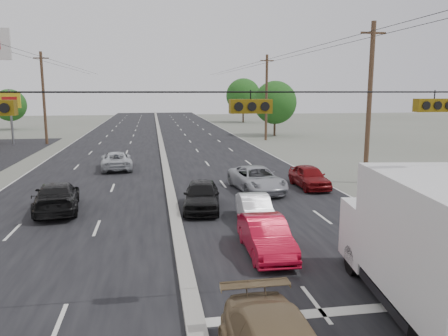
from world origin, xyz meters
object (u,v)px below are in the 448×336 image
(queue_car_a, at_px, (202,196))
(queue_car_e, at_px, (309,177))
(queue_car_d, at_px, (405,226))
(tree_right_mid, at_px, (275,103))
(queue_car_b, at_px, (255,210))
(tree_right_far, at_px, (243,96))
(oncoming_near, at_px, (57,197))
(utility_pole_left_c, at_px, (44,98))
(queue_car_c, at_px, (257,179))
(tree_left_far, at_px, (10,105))
(utility_pole_right_b, at_px, (369,103))
(pole_sign_far, at_px, (10,104))
(red_sedan, at_px, (266,236))
(utility_pole_right_c, at_px, (266,97))
(oncoming_far, at_px, (116,161))
(box_truck, at_px, (431,245))

(queue_car_a, relative_size, queue_car_e, 1.07)
(queue_car_d, bearing_deg, tree_right_mid, 77.95)
(queue_car_b, bearing_deg, tree_right_far, 81.92)
(queue_car_a, relative_size, queue_car_b, 1.16)
(tree_right_far, distance_m, queue_car_e, 56.53)
(tree_right_far, height_order, queue_car_a, tree_right_far)
(queue_car_a, distance_m, queue_car_d, 9.38)
(oncoming_near, bearing_deg, utility_pole_left_c, -84.34)
(queue_car_c, height_order, queue_car_e, queue_car_c)
(tree_left_far, bearing_deg, tree_right_far, 14.74)
(utility_pole_right_b, xyz_separation_m, pole_sign_far, (-28.50, 25.00, -0.70))
(queue_car_b, bearing_deg, utility_pole_right_b, 42.30)
(queue_car_a, bearing_deg, oncoming_near, -179.43)
(red_sedan, distance_m, queue_car_c, 10.08)
(queue_car_d, bearing_deg, utility_pole_right_c, 80.68)
(utility_pole_right_b, relative_size, pole_sign_far, 1.67)
(oncoming_near, bearing_deg, tree_left_far, -79.21)
(utility_pole_right_c, distance_m, queue_car_c, 27.62)
(queue_car_a, height_order, queue_car_d, queue_car_a)
(utility_pole_right_c, bearing_deg, tree_right_mid, 63.43)
(oncoming_near, bearing_deg, tree_right_far, -117.89)
(utility_pole_right_c, relative_size, oncoming_near, 2.01)
(utility_pole_left_c, height_order, red_sedan, utility_pole_left_c)
(utility_pole_right_b, distance_m, red_sedan, 15.27)
(pole_sign_far, xyz_separation_m, oncoming_near, (10.39, -28.90, -3.69))
(oncoming_far, bearing_deg, queue_car_b, 110.40)
(red_sedan, xyz_separation_m, queue_car_c, (2.06, 9.86, 0.04))
(queue_car_b, height_order, oncoming_far, oncoming_far)
(utility_pole_right_b, relative_size, utility_pole_right_c, 1.00)
(queue_car_d, distance_m, oncoming_near, 15.85)
(tree_right_far, relative_size, red_sedan, 2.01)
(oncoming_near, distance_m, oncoming_far, 11.65)
(tree_right_far, xyz_separation_m, queue_car_c, (-10.94, -56.23, -4.25))
(box_truck, relative_size, queue_car_b, 2.07)
(utility_pole_right_b, relative_size, queue_car_e, 2.49)
(box_truck, height_order, queue_car_d, box_truck)
(red_sedan, bearing_deg, oncoming_near, 140.97)
(red_sedan, bearing_deg, queue_car_e, 62.97)
(pole_sign_far, xyz_separation_m, red_sedan, (19.00, -36.09, -3.74))
(tree_right_far, height_order, queue_car_c, tree_right_far)
(queue_car_a, distance_m, oncoming_far, 13.36)
(tree_left_far, distance_m, oncoming_near, 51.66)
(utility_pole_left_c, xyz_separation_m, oncoming_far, (8.85, -17.41, -4.44))
(queue_car_c, xyz_separation_m, queue_car_d, (3.70, -9.37, -0.08))
(utility_pole_left_c, xyz_separation_m, tree_right_mid, (27.50, 5.00, -0.77))
(pole_sign_far, bearing_deg, oncoming_near, -70.23)
(utility_pole_left_c, height_order, utility_pole_right_b, same)
(utility_pole_right_b, height_order, queue_car_e, utility_pole_right_b)
(box_truck, distance_m, red_sedan, 5.89)
(queue_car_a, height_order, queue_car_e, queue_car_a)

